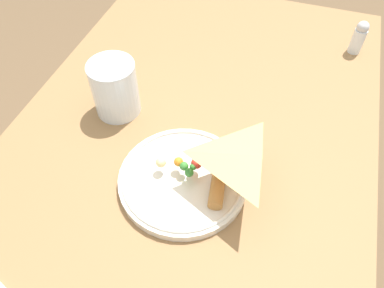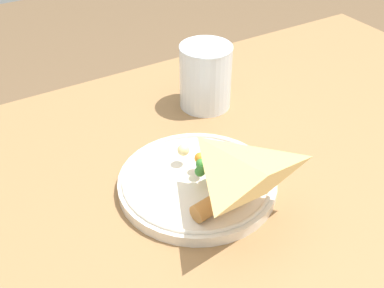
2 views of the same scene
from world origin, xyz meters
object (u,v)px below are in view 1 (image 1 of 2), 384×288
object	(u,v)px
plate_pizza	(184,178)
salt_shaker	(359,37)
dining_table	(186,181)
milk_glass	(115,89)

from	to	relation	value
plate_pizza	salt_shaker	size ratio (longest dim) A/B	2.80
dining_table	plate_pizza	bearing A→B (deg)	-161.40
plate_pizza	dining_table	bearing A→B (deg)	18.60
plate_pizza	salt_shaker	world-z (taller)	salt_shaker
dining_table	salt_shaker	size ratio (longest dim) A/B	14.50
plate_pizza	salt_shaker	distance (m)	0.54
dining_table	salt_shaker	bearing A→B (deg)	-35.52
dining_table	plate_pizza	world-z (taller)	plate_pizza
plate_pizza	milk_glass	size ratio (longest dim) A/B	1.97
dining_table	plate_pizza	xyz separation A→B (m)	(-0.08, -0.03, 0.13)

